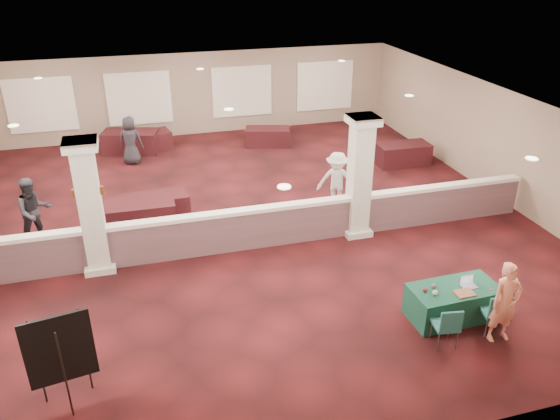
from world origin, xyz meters
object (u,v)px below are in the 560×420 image
object	(u,v)px
easel_board	(60,350)
far_table_back_left	(131,142)
conf_chair_main	(497,311)
far_table_front_right	(403,154)
far_table_back_right	(268,137)
conf_chair_side	(448,324)
far_table_front_center	(157,207)
attendee_a	(34,212)
attendee_d	(131,141)
near_table	(453,302)
attendee_c	(353,149)
woman	(505,303)
far_table_front_left	(139,216)
far_table_back_center	(147,142)
attendee_b	(337,181)

from	to	relation	value
easel_board	far_table_back_left	distance (m)	12.37
conf_chair_main	far_table_front_right	world-z (taller)	conf_chair_main
far_table_back_right	conf_chair_main	bearing A→B (deg)	-82.94
conf_chair_side	far_table_front_center	xyz separation A→B (m)	(-4.87, 6.96, -0.17)
attendee_a	attendee_d	size ratio (longest dim) A/B	1.07
far_table_front_right	attendee_d	distance (m)	9.38
near_table	attendee_c	distance (m)	7.80
woman	attendee_d	world-z (taller)	attendee_d
far_table_front_right	attendee_a	bearing A→B (deg)	-167.71
easel_board	attendee_a	distance (m)	6.07
near_table	far_table_front_center	size ratio (longest dim) A/B	1.04
woman	far_table_back_right	distance (m)	12.22
conf_chair_side	attendee_a	bearing A→B (deg)	150.39
far_table_back_left	attendee_d	bearing A→B (deg)	-89.98
far_table_front_left	far_table_back_right	xyz separation A→B (m)	(5.00, 5.58, -0.06)
easel_board	far_table_front_center	distance (m)	6.88
attendee_a	far_table_back_center	bearing A→B (deg)	39.87
attendee_d	easel_board	bearing A→B (deg)	102.11
conf_chair_main	far_table_front_left	size ratio (longest dim) A/B	0.48
far_table_back_right	far_table_front_left	bearing A→B (deg)	-131.87
far_table_back_right	attendee_d	xyz separation A→B (m)	(-5.00, -0.58, 0.51)
far_table_front_right	attendee_d	world-z (taller)	attendee_d
woman	attendee_a	bearing A→B (deg)	145.45
easel_board	attendee_c	bearing A→B (deg)	34.51
far_table_back_left	attendee_a	bearing A→B (deg)	-111.69
conf_chair_side	far_table_back_left	distance (m)	13.76
attendee_b	attendee_a	bearing A→B (deg)	-153.79
woman	attendee_a	xyz separation A→B (m)	(-9.01, 6.44, 0.06)
far_table_front_center	easel_board	bearing A→B (deg)	-106.34
far_table_back_left	attendee_b	world-z (taller)	attendee_b
far_table_front_center	far_table_back_center	bearing A→B (deg)	89.29
far_table_front_left	attendee_d	bearing A→B (deg)	90.00
far_table_front_left	far_table_front_right	world-z (taller)	far_table_front_left
attendee_b	far_table_front_center	bearing A→B (deg)	-161.34
easel_board	attendee_d	bearing A→B (deg)	73.16
conf_chair_side	far_table_front_right	xyz separation A→B (m)	(3.63, 8.88, -0.16)
conf_chair_side	far_table_front_right	distance (m)	9.59
near_table	conf_chair_main	bearing A→B (deg)	-57.79
woman	attendee_b	distance (m)	6.32
far_table_back_right	conf_chair_side	bearing A→B (deg)	-88.26
conf_chair_side	near_table	bearing A→B (deg)	61.25
easel_board	far_table_front_center	world-z (taller)	easel_board
far_table_front_right	attendee_c	bearing A→B (deg)	-170.13
conf_chair_side	easel_board	distance (m)	6.83
conf_chair_main	attendee_a	size ratio (longest dim) A/B	0.52
easel_board	attendee_d	world-z (taller)	easel_board
far_table_back_right	attendee_b	distance (m)	5.92
far_table_front_right	far_table_back_right	world-z (taller)	far_table_front_right
far_table_back_center	easel_board	bearing A→B (deg)	-99.23
near_table	easel_board	xyz separation A→B (m)	(-7.42, -0.40, 0.80)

